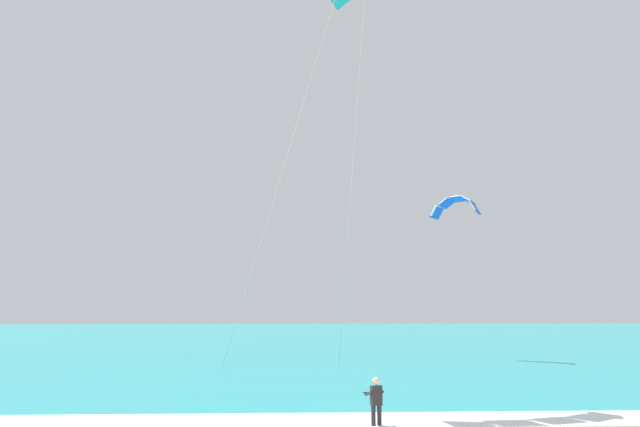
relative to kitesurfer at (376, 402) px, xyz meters
The scene contains 4 objects.
sea 60.15m from the kitesurfer, 90.20° to the left, with size 200.00×120.00×0.20m, color teal.
surf_foam 1.37m from the kitesurfer, 100.22° to the left, with size 200.00×3.12×0.04m, color white.
kitesurfer is the anchor object (origin of this frame).
kite_distant 31.84m from the kitesurfer, 71.54° to the left, with size 3.14×3.71×1.57m.
Camera 1 is at (-2.67, -11.69, 3.93)m, focal length 40.91 mm.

